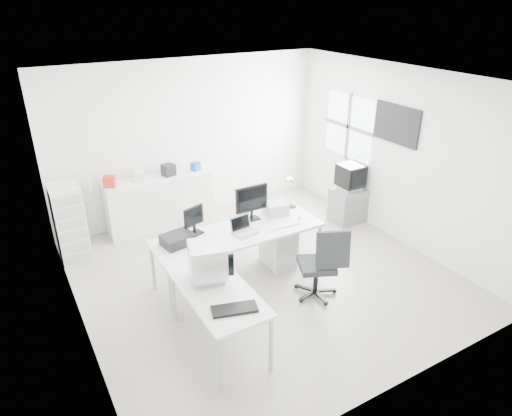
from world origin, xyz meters
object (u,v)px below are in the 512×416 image
laser_printer (276,208)px  lcd_monitor_large (252,203)px  crt_tv (351,178)px  crt_monitor (208,264)px  lcd_monitor_small (194,221)px  office_chair (317,262)px  filing_cabinet (70,223)px  drawer_pedestal (279,246)px  sideboard (160,202)px  tv_cabinet (348,205)px  main_desk (239,255)px  inkjet_printer (178,239)px  side_desk (219,318)px  laptop (245,228)px

laser_printer → lcd_monitor_large: bearing=-176.2°
crt_tv → crt_monitor: bearing=-156.4°
lcd_monitor_small → crt_tv: 3.13m
office_chair → filing_cabinet: size_ratio=0.86×
drawer_pedestal → lcd_monitor_large: bearing=150.3°
sideboard → lcd_monitor_small: bearing=-94.2°
office_chair → tv_cabinet: office_chair is taller
main_desk → crt_monitor: bearing=-135.0°
crt_tv → sideboard: bearing=153.3°
main_desk → drawer_pedestal: size_ratio=4.00×
inkjet_printer → lcd_monitor_large: (1.20, 0.15, 0.19)m
crt_monitor → office_chair: (1.55, -0.03, -0.44)m
filing_cabinet → side_desk: bearing=-69.1°
inkjet_printer → laser_printer: bearing=-5.5°
lcd_monitor_small → laptop: (0.60, -0.35, -0.10)m
lcd_monitor_large → laptop: 0.49m
side_desk → sideboard: 3.26m
drawer_pedestal → tv_cabinet: tv_cabinet is taller
lcd_monitor_small → crt_monitor: 1.14m
lcd_monitor_large → crt_tv: bearing=9.9°
side_desk → lcd_monitor_small: bearing=77.5°
main_desk → lcd_monitor_large: lcd_monitor_large is taller
inkjet_printer → crt_monitor: bearing=-99.8°
laser_printer → crt_monitor: (-1.60, -1.07, 0.12)m
laptop → crt_tv: crt_tv is taller
lcd_monitor_small → lcd_monitor_large: 0.90m
lcd_monitor_small → lcd_monitor_large: lcd_monitor_large is taller
crt_monitor → sideboard: size_ratio=0.23×
inkjet_printer → sideboard: bearing=68.1°
tv_cabinet → filing_cabinet: 4.65m
inkjet_printer → filing_cabinet: size_ratio=0.33×
laptop → main_desk: bearing=108.8°
main_desk → sideboard: (-0.41, 2.13, 0.08)m
inkjet_printer → office_chair: size_ratio=0.38×
tv_cabinet → sideboard: size_ratio=0.33×
laptop → office_chair: (0.65, -0.78, -0.33)m
crt_monitor → side_desk: bearing=-74.9°
lcd_monitor_small → sideboard: 1.95m
inkjet_printer → crt_monitor: crt_monitor is taller
main_desk → laptop: (0.05, -0.10, 0.47)m
office_chair → crt_tv: (1.85, 1.52, 0.32)m
lcd_monitor_small → filing_cabinet: size_ratio=0.33×
side_desk → lcd_monitor_small: (0.30, 1.35, 0.57)m
main_desk → laptop: bearing=-63.4°
crt_tv → filing_cabinet: bearing=165.9°
drawer_pedestal → main_desk: bearing=-175.9°
inkjet_printer → laser_printer: (1.60, 0.12, 0.02)m
side_desk → filing_cabinet: 3.08m
laser_printer → tv_cabinet: size_ratio=0.52×
laptop → filing_cabinet: 2.75m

